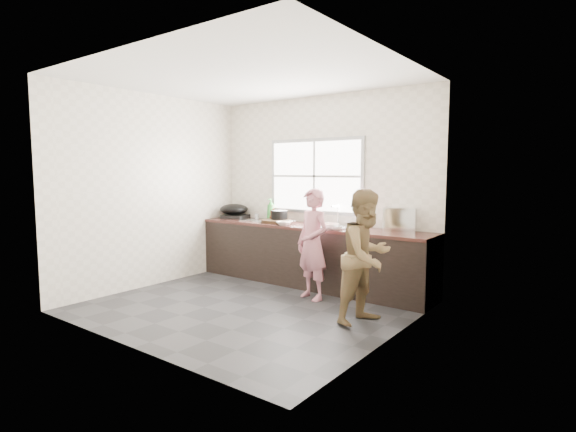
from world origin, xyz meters
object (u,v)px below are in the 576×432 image
Objects in this scene: pot_lid_left at (247,220)px; cutting_board at (276,221)px; black_pot at (279,216)px; wok at (234,209)px; woman at (313,248)px; plate_food at (275,220)px; bowl_mince at (284,223)px; glass_jar at (257,216)px; bowl_crabs at (330,227)px; bottle_brown_short at (274,216)px; burner at (235,217)px; pot_lid_right at (260,221)px; person_side at (367,257)px; bowl_held at (336,227)px; bottle_green at (271,209)px; bottle_brown_tall at (273,213)px; dish_rack at (401,219)px.

cutting_board is at bearing 2.24° from pot_lid_left.
black_pot is 0.95m from wok.
woman is 2.91× the size of cutting_board.
bowl_mince is at bearing -40.26° from plate_food.
black_pot is at bearing -12.25° from glass_jar.
bottle_brown_short is at bearing 165.72° from bowl_crabs.
burner is at bearing -177.95° from bottle_brown_short.
pot_lid_left is (-1.57, 0.51, 0.21)m from woman.
bowl_mince is at bearing -12.19° from pot_lid_right.
person_side is 1.86m from bowl_mince.
bowl_held is 1.74m from glass_jar.
bowl_held is 1.52m from bottle_green.
plate_food is 0.52× the size of wok.
bowl_mince is 0.74m from bottle_green.
dish_rack is (2.10, 0.00, 0.04)m from bottle_brown_tall.
bottle_brown_short is at bearing 164.55° from black_pot.
cutting_board is 1.89× the size of plate_food.
bottle_brown_short is 1.75× the size of glass_jar.
bottle_green is (-0.31, 0.18, 0.08)m from black_pot.
pot_lid_right is at bearing 174.02° from bowl_crabs.
pot_lid_left is at bearing -16.32° from wok.
burner is at bearing -9.92° from wok.
bottle_green is (-0.09, 0.00, 0.16)m from plate_food.
wok is 0.42m from pot_lid_left.
plate_food is 0.76m from wok.
bottle_brown_tall is 0.46× the size of wok.
bottle_brown_tall is 0.71m from wok.
cutting_board is at bearing -44.11° from bottle_brown_tall.
woman is at bearing -20.48° from pot_lid_right.
woman is 1.39m from pot_lid_right.
glass_jar is (-0.41, 0.08, -0.03)m from bottle_brown_short.
bottle_brown_short is (-0.14, 0.04, -0.01)m from black_pot.
person_side is 9.28× the size of bottle_brown_short.
burner is 0.64m from pot_lid_right.
bottle_brown_tall is at bearing 180.00° from plate_food.
woman reaches higher than pot_lid_right.
bowl_held is at bearing 60.70° from person_side.
pot_lid_right is at bearing 174.24° from dish_rack.
cutting_board is (-1.97, 0.94, 0.16)m from person_side.
person_side is 2.58m from bottle_green.
burner reaches higher than bowl_mince.
black_pot is at bearing -1.09° from wok.
person_side is at bearing -19.58° from burner.
burner reaches higher than cutting_board.
black_pot reaches higher than bowl_crabs.
plate_food is 0.34m from glass_jar.
pot_lid_left is at bearing 169.84° from bowl_mince.
wok reaches higher than bowl_crabs.
bowl_held is at bearing 0.00° from bowl_crabs.
wok is at bearing 167.88° from bowl_mince.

